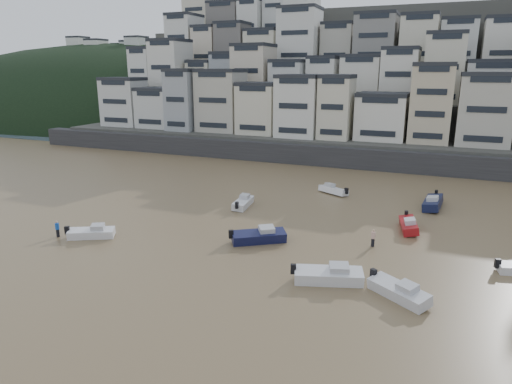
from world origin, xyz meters
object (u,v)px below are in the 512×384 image
at_px(boat_f, 243,201).
at_px(boat_h, 333,189).
at_px(boat_e, 409,224).
at_px(person_pink, 373,238).
at_px(boat_b, 399,290).
at_px(boat_a, 329,273).
at_px(boat_c, 259,235).
at_px(boat_i, 433,201).
at_px(boat_j, 91,231).
at_px(person_blue, 57,229).

bearing_deg(boat_f, boat_h, -47.64).
bearing_deg(boat_f, boat_e, -99.65).
distance_m(boat_f, person_pink, 18.42).
bearing_deg(boat_b, boat_h, 147.15).
bearing_deg(boat_a, boat_e, 54.42).
bearing_deg(boat_f, person_pink, -119.53).
bearing_deg(boat_h, boat_f, 76.56).
distance_m(boat_b, person_pink, 10.37).
relative_size(boat_c, boat_f, 1.13).
bearing_deg(boat_i, boat_b, 1.61).
height_order(boat_b, boat_f, boat_b).
distance_m(boat_b, boat_c, 15.45).
xyz_separation_m(boat_a, boat_j, (-24.70, 0.67, -0.14)).
bearing_deg(boat_a, person_blue, 162.99).
distance_m(boat_b, boat_f, 26.49).
distance_m(boat_j, person_blue, 3.54).
bearing_deg(boat_h, person_blue, 78.42).
bearing_deg(boat_h, boat_j, 81.78).
bearing_deg(person_blue, boat_f, 52.02).
bearing_deg(boat_j, person_blue, 170.56).
xyz_separation_m(boat_b, boat_e, (-0.58, 15.92, -0.01)).
relative_size(boat_h, person_pink, 2.73).
relative_size(boat_f, person_blue, 2.97).
distance_m(boat_h, boat_j, 32.16).
xyz_separation_m(boat_f, boat_i, (21.84, 8.63, 0.15)).
height_order(boat_b, boat_e, boat_b).
xyz_separation_m(boat_h, boat_j, (-18.82, -26.08, 0.03)).
height_order(boat_c, person_pink, person_pink).
distance_m(boat_e, person_blue, 36.55).
bearing_deg(boat_e, person_blue, -75.50).
height_order(boat_a, boat_e, boat_a).
bearing_deg(boat_h, boat_a, 130.00).
xyz_separation_m(boat_e, person_blue, (-32.94, -15.84, 0.15)).
bearing_deg(boat_a, person_pink, 59.31).
bearing_deg(person_pink, boat_a, -102.75).
relative_size(boat_e, person_blue, 3.03).
bearing_deg(boat_e, boat_i, 156.68).
bearing_deg(boat_a, boat_h, 84.47).
xyz_separation_m(boat_c, person_pink, (10.61, 3.23, 0.07)).
distance_m(boat_h, boat_i, 12.98).
height_order(boat_a, person_pink, person_pink).
bearing_deg(person_pink, person_blue, -162.13).
xyz_separation_m(boat_h, person_pink, (7.98, -17.49, 0.22)).
height_order(boat_a, boat_c, boat_a).
distance_m(boat_c, boat_i, 24.54).
height_order(boat_e, boat_h, boat_e).
height_order(boat_h, boat_i, boat_i).
height_order(boat_f, boat_h, boat_f).
xyz_separation_m(boat_b, boat_h, (-11.36, 27.29, -0.08)).
distance_m(boat_h, person_pink, 19.23).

